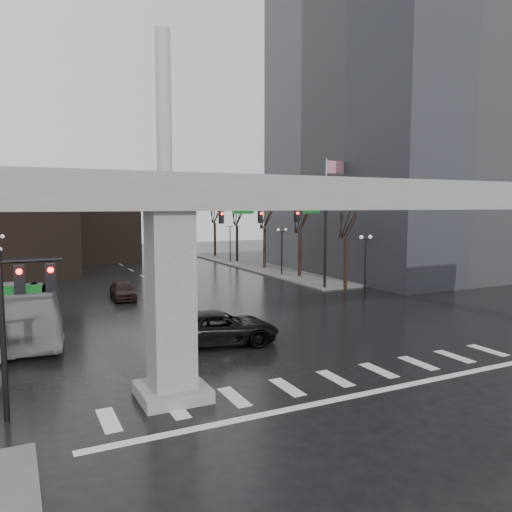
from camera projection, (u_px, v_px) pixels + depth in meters
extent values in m
plane|color=black|center=(322.00, 372.00, 22.59)|extent=(160.00, 160.00, 0.00)
cube|color=slate|center=(335.00, 262.00, 66.14)|extent=(28.00, 36.00, 0.15)
cube|color=gray|center=(325.00, 194.00, 21.78)|extent=(48.00, 2.20, 1.40)
cube|color=gray|center=(171.00, 306.00, 19.15)|extent=(1.60, 1.60, 7.30)
cube|color=gray|center=(172.00, 392.00, 19.49)|extent=(2.60, 2.60, 0.50)
cube|color=#5A5A5F|center=(404.00, 85.00, 55.98)|extent=(22.00, 26.00, 42.00)
cube|color=black|center=(96.00, 231.00, 67.74)|extent=(10.00, 10.00, 8.00)
cylinder|color=#B9BAB5|center=(164.00, 148.00, 64.78)|extent=(2.00, 2.00, 30.00)
cylinder|color=gray|center=(166.00, 258.00, 66.23)|extent=(3.60, 3.60, 1.20)
cylinder|color=black|center=(325.00, 245.00, 44.59)|extent=(0.24, 0.24, 8.00)
cylinder|color=black|center=(266.00, 209.00, 41.63)|extent=(12.00, 0.18, 0.18)
cube|color=black|center=(296.00, 217.00, 43.02)|extent=(0.35, 0.30, 1.00)
cube|color=black|center=(260.00, 217.00, 41.48)|extent=(0.35, 0.30, 1.00)
cube|color=black|center=(221.00, 217.00, 39.94)|extent=(0.35, 0.30, 1.00)
sphere|color=#FF0C05|center=(298.00, 213.00, 42.83)|extent=(0.20, 0.20, 0.20)
cube|color=#0B5316|center=(311.00, 211.00, 43.63)|extent=(1.80, 0.05, 0.35)
cube|color=#0B5316|center=(244.00, 212.00, 40.78)|extent=(1.80, 0.05, 0.35)
cylinder|color=black|center=(3.00, 337.00, 17.11)|extent=(0.20, 0.20, 6.00)
cylinder|color=black|center=(31.00, 260.00, 17.29)|extent=(2.00, 0.14, 0.14)
cube|color=black|center=(19.00, 280.00, 17.18)|extent=(0.35, 0.30, 1.00)
cube|color=black|center=(51.00, 278.00, 17.62)|extent=(0.35, 0.30, 1.00)
cube|color=#0B5316|center=(17.00, 290.00, 17.17)|extent=(1.60, 0.05, 0.30)
cylinder|color=silver|center=(326.00, 221.00, 48.21)|extent=(0.12, 0.12, 12.00)
cube|color=#B61334|center=(335.00, 167.00, 48.13)|extent=(2.00, 0.03, 1.20)
cylinder|color=black|center=(365.00, 268.00, 40.77)|extent=(0.14, 0.14, 4.80)
cube|color=black|center=(366.00, 239.00, 40.54)|extent=(0.90, 0.06, 0.06)
sphere|color=silver|center=(361.00, 237.00, 40.32)|extent=(0.32, 0.32, 0.32)
sphere|color=silver|center=(370.00, 237.00, 40.71)|extent=(0.32, 0.32, 0.32)
cylinder|color=black|center=(282.00, 253.00, 53.27)|extent=(0.14, 0.14, 4.80)
cube|color=black|center=(282.00, 232.00, 53.04)|extent=(0.90, 0.06, 0.06)
sphere|color=silver|center=(278.00, 230.00, 52.82)|extent=(0.32, 0.32, 0.32)
sphere|color=silver|center=(286.00, 230.00, 53.21)|extent=(0.32, 0.32, 0.32)
cylinder|color=black|center=(230.00, 244.00, 65.77)|extent=(0.14, 0.14, 4.80)
cube|color=black|center=(230.00, 227.00, 65.54)|extent=(0.90, 0.06, 0.06)
sphere|color=silver|center=(227.00, 225.00, 65.32)|extent=(0.32, 0.32, 0.32)
sphere|color=silver|center=(233.00, 225.00, 65.71)|extent=(0.32, 0.32, 0.32)
sphere|color=silver|center=(2.00, 236.00, 41.36)|extent=(0.32, 0.32, 0.32)
cylinder|color=black|center=(1.00, 253.00, 53.92)|extent=(0.14, 0.14, 4.80)
cube|color=black|center=(0.00, 231.00, 53.68)|extent=(0.90, 0.06, 0.06)
sphere|color=silver|center=(4.00, 229.00, 53.86)|extent=(0.32, 0.32, 0.32)
cylinder|color=black|center=(346.00, 264.00, 44.80)|extent=(0.34, 0.34, 4.55)
cylinder|color=black|center=(346.00, 222.00, 44.42)|extent=(0.12, 1.52, 2.98)
cylinder|color=black|center=(349.00, 225.00, 44.89)|extent=(0.83, 1.14, 2.51)
cylinder|color=black|center=(300.00, 255.00, 51.93)|extent=(0.34, 0.34, 4.66)
cylinder|color=black|center=(300.00, 219.00, 51.55)|extent=(0.12, 1.55, 3.05)
cylinder|color=black|center=(303.00, 221.00, 52.02)|extent=(0.85, 1.16, 2.57)
cylinder|color=black|center=(265.00, 249.00, 59.07)|extent=(0.34, 0.34, 4.76)
cylinder|color=black|center=(265.00, 216.00, 58.68)|extent=(0.12, 1.59, 3.11)
cylinder|color=black|center=(267.00, 218.00, 59.15)|extent=(0.86, 1.18, 2.62)
cylinder|color=black|center=(237.00, 244.00, 66.21)|extent=(0.34, 0.34, 4.87)
cylinder|color=black|center=(237.00, 214.00, 65.81)|extent=(0.12, 1.62, 3.18)
cylinder|color=black|center=(240.00, 216.00, 66.27)|extent=(0.88, 1.20, 2.68)
cylinder|color=black|center=(215.00, 240.00, 73.35)|extent=(0.34, 0.34, 4.97)
cylinder|color=black|center=(215.00, 212.00, 72.94)|extent=(0.12, 1.65, 3.25)
cylinder|color=black|center=(217.00, 214.00, 73.40)|extent=(0.89, 1.23, 2.74)
imported|color=black|center=(219.00, 328.00, 26.96)|extent=(6.96, 4.16, 1.81)
imported|color=black|center=(123.00, 290.00, 39.93)|extent=(1.92, 4.36, 1.46)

